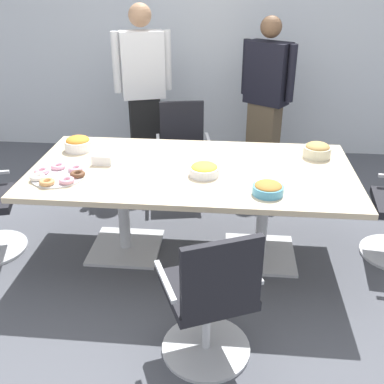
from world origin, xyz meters
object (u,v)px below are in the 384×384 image
object	(u,v)px
person_standing_1	(266,97)
napkin_pile	(104,158)
office_chair_3	(183,155)
office_chair_1	(210,303)
snack_bowl_cookies	(317,150)
donut_platter	(58,175)
person_standing_0	(143,89)
snack_bowl_chips_yellow	(204,169)
snack_bowl_chips_orange	(78,143)
snack_bowl_pretzels	(268,188)
conference_table	(192,183)

from	to	relation	value
person_standing_1	napkin_pile	bearing A→B (deg)	83.80
office_chair_3	napkin_pile	xyz separation A→B (m)	(-0.49, -1.05, 0.38)
office_chair_1	snack_bowl_cookies	xyz separation A→B (m)	(0.76, 1.41, 0.40)
office_chair_3	donut_platter	world-z (taller)	office_chair_3
snack_bowl_cookies	napkin_pile	world-z (taller)	snack_bowl_cookies
office_chair_3	person_standing_0	size ratio (longest dim) A/B	0.51
office_chair_1	snack_bowl_chips_yellow	size ratio (longest dim) A/B	4.17
snack_bowl_chips_orange	snack_bowl_pretzels	xyz separation A→B (m)	(1.50, -0.66, -0.02)
office_chair_1	person_standing_0	size ratio (longest dim) A/B	0.51
person_standing_1	snack_bowl_chips_orange	bearing A→B (deg)	73.90
conference_table	snack_bowl_chips_orange	xyz separation A→B (m)	(-0.96, 0.29, 0.18)
person_standing_0	person_standing_1	distance (m)	1.30
person_standing_1	snack_bowl_chips_yellow	world-z (taller)	person_standing_1
office_chair_1	office_chair_3	xyz separation A→B (m)	(-0.40, 2.19, 0.00)
office_chair_1	person_standing_1	bearing A→B (deg)	57.79
conference_table	office_chair_1	distance (m)	1.13
snack_bowl_pretzels	snack_bowl_chips_yellow	world-z (taller)	snack_bowl_chips_yellow
office_chair_1	napkin_pile	world-z (taller)	office_chair_1
office_chair_1	snack_bowl_chips_yellow	xyz separation A→B (m)	(-0.11, 0.98, 0.39)
office_chair_1	person_standing_0	world-z (taller)	person_standing_0
napkin_pile	conference_table	bearing A→B (deg)	-4.25
person_standing_0	person_standing_1	xyz separation A→B (m)	(1.29, 0.08, -0.07)
office_chair_1	napkin_pile	size ratio (longest dim) A/B	6.04
snack_bowl_chips_orange	snack_bowl_pretzels	size ratio (longest dim) A/B	1.06
person_standing_0	snack_bowl_chips_yellow	xyz separation A→B (m)	(0.76, -1.71, -0.14)
person_standing_1	donut_platter	bearing A→B (deg)	83.76
person_standing_1	donut_platter	xyz separation A→B (m)	(-1.56, -1.93, -0.10)
conference_table	napkin_pile	xyz separation A→B (m)	(-0.69, 0.05, 0.16)
office_chair_1	snack_bowl_chips_orange	world-z (taller)	office_chair_1
conference_table	snack_bowl_chips_orange	world-z (taller)	snack_bowl_chips_orange
person_standing_1	snack_bowl_chips_yellow	size ratio (longest dim) A/B	7.65
office_chair_3	snack_bowl_cookies	bearing A→B (deg)	135.94
snack_bowl_pretzels	conference_table	bearing A→B (deg)	145.04
conference_table	snack_bowl_cookies	world-z (taller)	snack_bowl_cookies
snack_bowl_cookies	snack_bowl_pretzels	distance (m)	0.81
snack_bowl_pretzels	donut_platter	distance (m)	1.48
snack_bowl_chips_orange	snack_bowl_chips_yellow	bearing A→B (deg)	-20.80
conference_table	snack_bowl_cookies	distance (m)	1.03
office_chair_1	snack_bowl_chips_yellow	distance (m)	1.06
person_standing_0	snack_bowl_chips_orange	distance (m)	1.35
person_standing_0	snack_bowl_pretzels	distance (m)	2.32
napkin_pile	snack_bowl_chips_orange	bearing A→B (deg)	139.41
office_chair_1	donut_platter	size ratio (longest dim) A/B	2.38
snack_bowl_pretzels	napkin_pile	xyz separation A→B (m)	(-1.23, 0.43, -0.00)
conference_table	napkin_pile	bearing A→B (deg)	175.75
office_chair_1	napkin_pile	distance (m)	1.50
snack_bowl_chips_orange	person_standing_0	bearing A→B (deg)	77.19
office_chair_3	snack_bowl_chips_yellow	xyz separation A→B (m)	(0.29, -1.21, 0.39)
office_chair_1	snack_bowl_chips_orange	xyz separation A→B (m)	(-1.17, 1.38, 0.40)
person_standing_0	snack_bowl_chips_yellow	size ratio (longest dim) A/B	8.17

